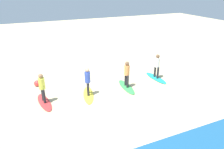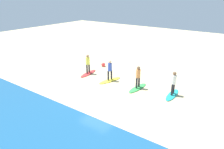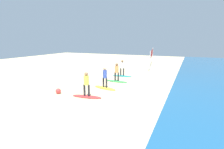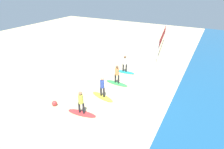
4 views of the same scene
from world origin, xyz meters
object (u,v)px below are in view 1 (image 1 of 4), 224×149
surfboard_teal (156,78)px  surfboard_green (126,87)px  surfer_yellow (88,79)px  surfboard_yellow (88,95)px  surfboard_red (44,102)px  surfer_teal (157,64)px  surfer_green (127,72)px  surfer_red (42,86)px  beach_ball (37,83)px

surfboard_teal → surfboard_green: bearing=-83.3°
surfer_yellow → surfboard_green: bearing=-179.4°
surfboard_teal → surfer_yellow: 5.11m
surfboard_yellow → surfer_yellow: size_ratio=1.28×
surfboard_green → surfboard_red: 4.96m
surfer_teal → surfer_green: same height
surfboard_green → surfboard_red: (4.96, -0.14, 0.00)m
surfer_green → surfboard_red: 5.06m
surfer_yellow → surfer_teal: bearing=-175.0°
surfer_red → surfer_teal: bearing=-178.0°
surfer_green → surfer_red: size_ratio=1.00×
surfer_yellow → surfer_red: bearing=-4.0°
surfboard_yellow → surfer_red: size_ratio=1.28×
surfer_red → surfboard_green: bearing=178.3°
surfboard_red → surfer_red: bearing=-0.0°
surfer_green → beach_ball: size_ratio=4.32×
surfer_teal → surfboard_yellow: bearing=5.0°
surfboard_teal → beach_ball: beach_ball is taller
surfboard_red → surfer_yellow: bearing=79.0°
surfboard_red → surfer_red: (0.00, 0.00, 0.99)m
surfboard_teal → surfer_yellow: surfer_yellow is taller
surfer_red → beach_ball: size_ratio=4.32×
surfboard_yellow → surfer_red: (2.45, -0.17, 0.99)m
surfer_teal → surfboard_yellow: surfer_teal is taller
surfer_yellow → surfer_red: (2.45, -0.17, 0.00)m
beach_ball → surfboard_green: bearing=154.3°
surfboard_teal → surfer_teal: bearing=-2.6°
surfer_teal → surfer_yellow: 5.01m
surfer_yellow → beach_ball: surfer_yellow is taller
surfer_teal → beach_ball: (7.60, -2.06, -0.85)m
surfer_green → surfer_red: bearing=-1.7°
surfboard_teal → surfer_yellow: (4.99, 0.43, 0.99)m
surfboard_yellow → surfer_yellow: bearing=59.5°
surfer_teal → surfer_green: bearing=9.3°
surfer_teal → surfer_red: bearing=2.0°
surfer_green → surfboard_yellow: surfer_green is taller
surfboard_red → surfer_red: size_ratio=1.28×
surfer_teal → surfer_yellow: bearing=5.0°
surfboard_teal → surfboard_green: same height
surfer_teal → surfer_yellow: same height
surfer_teal → beach_ball: size_ratio=4.32×
surfboard_green → surfer_yellow: (2.50, 0.03, 0.99)m
surfer_teal → surfboard_teal: bearing=-90.0°
surfboard_teal → surfboard_yellow: same height
surfer_green → surfer_red: (4.96, -0.14, 0.00)m
surfboard_green → surfer_green: bearing=-59.7°
surfboard_teal → beach_ball: size_ratio=5.53×
surfer_green → beach_ball: bearing=-25.7°
surfer_green → surfer_yellow: 2.50m
surfboard_green → surfboard_red: same height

